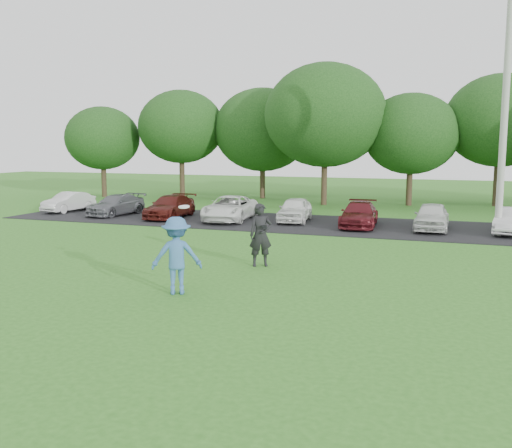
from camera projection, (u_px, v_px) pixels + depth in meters
The scene contains 7 objects.
ground at pixel (210, 292), 14.62m from camera, with size 100.00×100.00×0.00m, color #2E6B1E.
parking_lot at pixel (324, 224), 26.73m from camera, with size 32.00×6.50×0.03m, color black.
utility_pole at pixel (505, 107), 22.69m from camera, with size 0.28×0.28×10.44m, color #AEAEA8.
frisbee_player at pixel (177, 255), 14.35m from camera, with size 1.46×1.22×2.27m.
camera_bystander at pixel (261, 235), 17.60m from camera, with size 0.85×0.75×1.95m.
parked_cars at pixel (316, 212), 26.66m from camera, with size 30.40×4.64×1.23m.
tree_row at pixel (386, 125), 34.64m from camera, with size 42.39×9.85×8.64m.
Camera 1 is at (5.90, -13.00, 3.78)m, focal length 40.00 mm.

